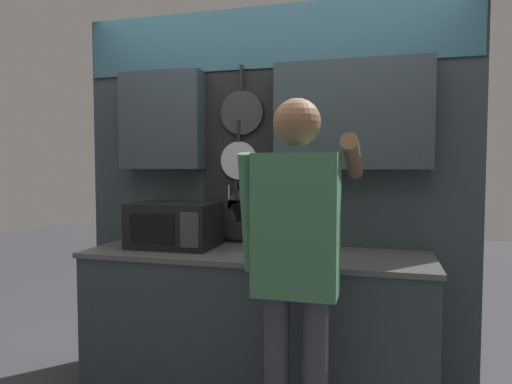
# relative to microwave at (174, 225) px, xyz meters

# --- Properties ---
(base_cabinet_counter) EXTENTS (2.06, 0.66, 0.93)m
(base_cabinet_counter) POSITION_rel_microwave_xyz_m (0.54, -0.03, -0.61)
(base_cabinet_counter) COLOR #2D383D
(base_cabinet_counter) RESTS_ON ground_plane
(back_wall_unit) EXTENTS (2.63, 0.20, 2.49)m
(back_wall_unit) POSITION_rel_microwave_xyz_m (0.56, 0.27, 0.40)
(back_wall_unit) COLOR #2D383D
(back_wall_unit) RESTS_ON ground_plane
(microwave) EXTENTS (0.53, 0.38, 0.28)m
(microwave) POSITION_rel_microwave_xyz_m (0.00, 0.00, 0.00)
(microwave) COLOR black
(microwave) RESTS_ON base_cabinet_counter
(knife_block) EXTENTS (0.13, 0.16, 0.25)m
(knife_block) POSITION_rel_microwave_xyz_m (0.71, 0.00, -0.05)
(knife_block) COLOR brown
(knife_block) RESTS_ON base_cabinet_counter
(utensil_crock) EXTENTS (0.11, 0.11, 0.34)m
(utensil_crock) POSITION_rel_microwave_xyz_m (0.53, 0.00, -0.05)
(utensil_crock) COLOR white
(utensil_crock) RESTS_ON base_cabinet_counter
(person) EXTENTS (0.54, 0.68, 1.75)m
(person) POSITION_rel_microwave_xyz_m (0.90, -0.60, -0.02)
(person) COLOR #383842
(person) RESTS_ON ground_plane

